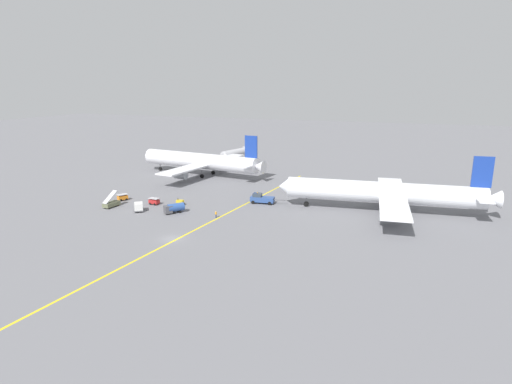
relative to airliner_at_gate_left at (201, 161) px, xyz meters
name	(u,v)px	position (x,y,z in m)	size (l,w,h in m)	color
ground_plane	(172,239)	(24.00, -58.12, -4.99)	(600.00, 600.00, 0.00)	slate
taxiway_stripe	(204,225)	(26.07, -48.12, -4.99)	(0.50, 120.00, 0.01)	yellow
airliner_at_gate_left	(201,161)	(0.00, 0.00, 0.00)	(49.61, 44.22, 14.82)	silver
airliner_being_pushed	(385,193)	(62.75, -23.07, -0.14)	(52.30, 41.23, 14.77)	white
pushback_tug	(262,199)	(31.88, -26.22, -3.73)	(9.52, 3.23, 2.97)	#2D4C8C
gse_baggage_cart_near_cluster	(154,201)	(5.87, -37.30, -4.13)	(2.85, 1.79, 1.71)	red
gse_gpu_cart_small	(180,202)	(12.64, -35.60, -4.20)	(2.28, 1.85, 1.90)	gold
gse_stair_truck_yellow	(111,203)	(-3.04, -43.28, -3.96)	(2.44, 4.78, 4.06)	#666B4C
gse_fuel_bowser_stubby	(174,208)	(14.86, -42.27, -3.66)	(4.48, 5.03, 2.40)	#2D5199
gse_container_dolly_flat	(139,207)	(5.86, -44.01, -3.82)	(3.66, 3.88, 2.15)	slate
gse_baggage_cart_trailing	(123,197)	(-4.50, -36.83, -4.13)	(2.75, 3.15, 1.71)	orange
ground_crew_marshaller_foreground	(216,214)	(26.12, -41.98, -4.13)	(0.36, 0.36, 1.66)	#2D3351
jet_bridge	(239,153)	(2.73, 26.97, -0.76)	(7.44, 16.95, 6.02)	#B7B7BC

